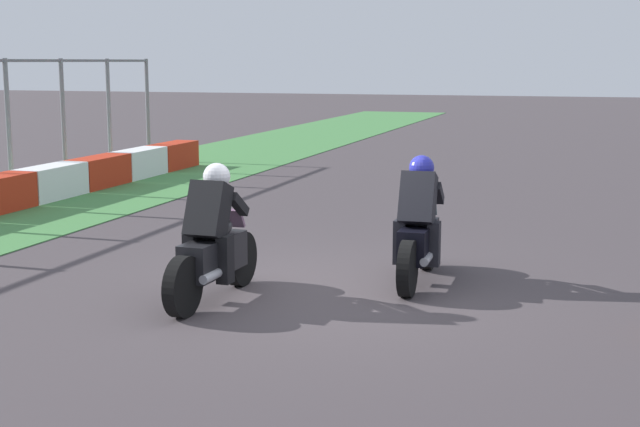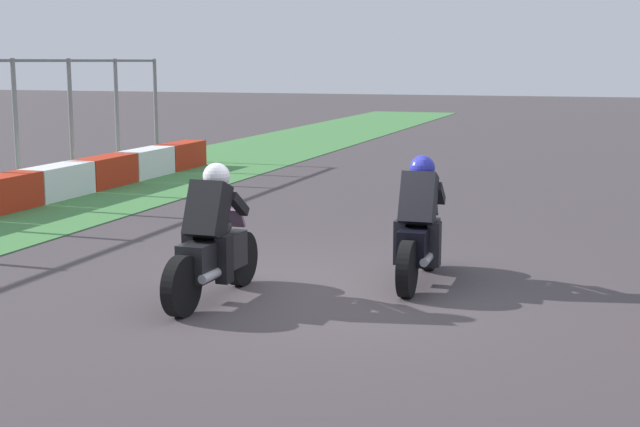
{
  "view_description": "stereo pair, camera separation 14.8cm",
  "coord_description": "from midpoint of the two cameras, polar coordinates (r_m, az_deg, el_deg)",
  "views": [
    {
      "loc": [
        -9.46,
        -3.0,
        2.6
      ],
      "look_at": [
        0.04,
        0.02,
        0.9
      ],
      "focal_mm": 50.15,
      "sensor_mm": 36.0,
      "label": 1
    },
    {
      "loc": [
        -9.41,
        -3.14,
        2.6
      ],
      "look_at": [
        0.04,
        0.02,
        0.9
      ],
      "focal_mm": 50.15,
      "sensor_mm": 36.0,
      "label": 2
    }
  ],
  "objects": [
    {
      "name": "rider_lane_b",
      "position": [
        9.83,
        -7.27,
        -2.0
      ],
      "size": [
        2.04,
        0.55,
        1.51
      ],
      "rotation": [
        0.0,
        0.0,
        -0.04
      ],
      "color": "black",
      "rests_on": "ground_plane"
    },
    {
      "name": "ground_plane",
      "position": [
        10.25,
        -0.38,
        -5.01
      ],
      "size": [
        120.0,
        120.0,
        0.0
      ],
      "primitive_type": "plane",
      "color": "#433B3F"
    },
    {
      "name": "rider_lane_a",
      "position": [
        10.61,
        5.93,
        -1.1
      ],
      "size": [
        2.04,
        0.54,
        1.51
      ],
      "rotation": [
        0.0,
        0.0,
        0.03
      ],
      "color": "black",
      "rests_on": "ground_plane"
    }
  ]
}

